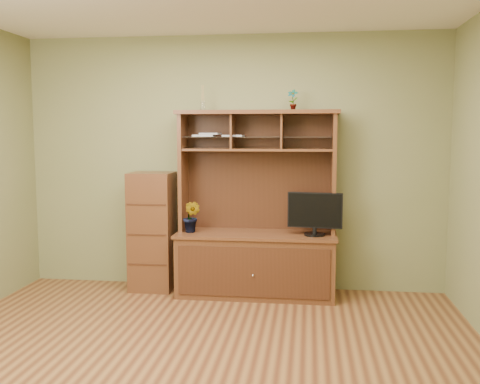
# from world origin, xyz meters

# --- Properties ---
(room) EXTENTS (4.54, 4.04, 2.74)m
(room) POSITION_xyz_m (0.00, 0.00, 1.35)
(room) COLOR #552C18
(room) RESTS_ON ground
(media_hutch) EXTENTS (1.66, 0.61, 1.90)m
(media_hutch) POSITION_xyz_m (0.29, 1.73, 0.52)
(media_hutch) COLOR #4D2D16
(media_hutch) RESTS_ON room
(monitor) EXTENTS (0.55, 0.21, 0.43)m
(monitor) POSITION_xyz_m (0.89, 1.65, 0.88)
(monitor) COLOR black
(monitor) RESTS_ON media_hutch
(orchid_plant) EXTENTS (0.22, 0.19, 0.33)m
(orchid_plant) POSITION_xyz_m (-0.37, 1.65, 0.81)
(orchid_plant) COLOR #37591E
(orchid_plant) RESTS_ON media_hutch
(top_plant) EXTENTS (0.13, 0.10, 0.21)m
(top_plant) POSITION_xyz_m (0.65, 1.80, 2.01)
(top_plant) COLOR #356E26
(top_plant) RESTS_ON media_hutch
(reed_diffuser) EXTENTS (0.05, 0.05, 0.26)m
(reed_diffuser) POSITION_xyz_m (-0.28, 1.80, 2.00)
(reed_diffuser) COLOR silver
(reed_diffuser) RESTS_ON media_hutch
(magazines) EXTENTS (0.53, 0.18, 0.04)m
(magazines) POSITION_xyz_m (-0.15, 1.81, 1.65)
(magazines) COLOR #B0B0B5
(magazines) RESTS_ON media_hutch
(side_cabinet) EXTENTS (0.45, 0.41, 1.26)m
(side_cabinet) POSITION_xyz_m (-0.83, 1.78, 0.63)
(side_cabinet) COLOR #4D2D16
(side_cabinet) RESTS_ON room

